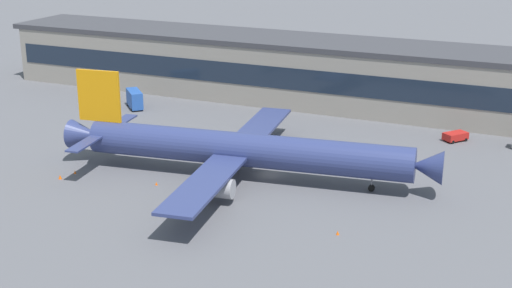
# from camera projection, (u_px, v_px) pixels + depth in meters

# --- Properties ---
(ground_plane) EXTENTS (600.00, 600.00, 0.00)m
(ground_plane) POSITION_uv_depth(u_px,v_px,m) (269.00, 175.00, 126.54)
(ground_plane) COLOR #56565B
(terminal_building) EXTENTS (180.92, 20.38, 14.97)m
(terminal_building) POSITION_uv_depth(u_px,v_px,m) (353.00, 75.00, 167.31)
(terminal_building) COLOR gray
(terminal_building) RESTS_ON ground_plane
(airliner) EXTENTS (66.12, 56.90, 17.29)m
(airliner) POSITION_uv_depth(u_px,v_px,m) (241.00, 149.00, 123.61)
(airliner) COLOR navy
(airliner) RESTS_ON ground_plane
(pushback_tractor) EXTENTS (4.99, 5.39, 1.75)m
(pushback_tractor) POSITION_uv_depth(u_px,v_px,m) (456.00, 136.00, 144.45)
(pushback_tractor) COLOR red
(pushback_tractor) RESTS_ON ground_plane
(catering_truck) EXTENTS (6.88, 6.98, 4.15)m
(catering_truck) POSITION_uv_depth(u_px,v_px,m) (134.00, 98.00, 167.66)
(catering_truck) COLOR #2651A5
(catering_truck) RESTS_ON ground_plane
(traffic_cone_0) EXTENTS (0.45, 0.45, 0.57)m
(traffic_cone_0) POSITION_uv_depth(u_px,v_px,m) (156.00, 183.00, 121.80)
(traffic_cone_0) COLOR #F2590C
(traffic_cone_0) RESTS_ON ground_plane
(traffic_cone_1) EXTENTS (0.47, 0.47, 0.59)m
(traffic_cone_1) POSITION_uv_depth(u_px,v_px,m) (75.00, 172.00, 127.03)
(traffic_cone_1) COLOR #F2590C
(traffic_cone_1) RESTS_ON ground_plane
(traffic_cone_2) EXTENTS (0.49, 0.49, 0.61)m
(traffic_cone_2) POSITION_uv_depth(u_px,v_px,m) (338.00, 233.00, 103.41)
(traffic_cone_2) COLOR #F2590C
(traffic_cone_2) RESTS_ON ground_plane
(traffic_cone_3) EXTENTS (0.60, 0.60, 0.75)m
(traffic_cone_3) POSITION_uv_depth(u_px,v_px,m) (60.00, 177.00, 124.51)
(traffic_cone_3) COLOR #F2590C
(traffic_cone_3) RESTS_ON ground_plane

